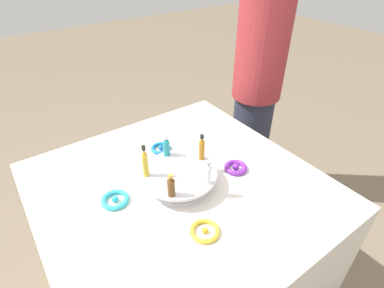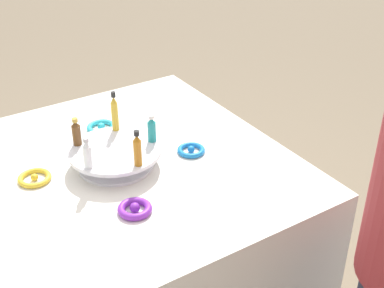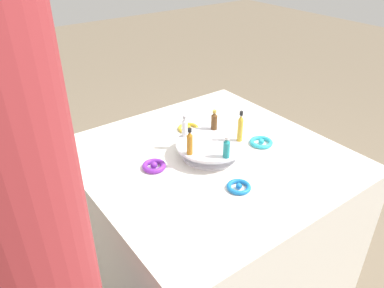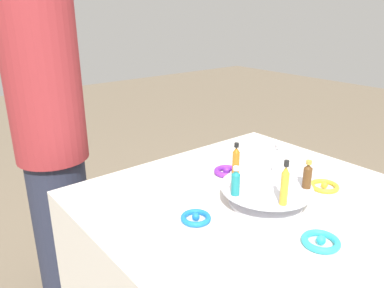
# 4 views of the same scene
# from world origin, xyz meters

# --- Properties ---
(party_table) EXTENTS (1.09, 1.09, 0.75)m
(party_table) POSITION_xyz_m (0.00, 0.00, 0.37)
(party_table) COLOR silver
(party_table) RESTS_ON ground_plane
(display_stand) EXTENTS (0.30, 0.30, 0.06)m
(display_stand) POSITION_xyz_m (0.00, 0.00, 0.78)
(display_stand) COLOR silver
(display_stand) RESTS_ON party_table
(bottle_clear) EXTENTS (0.03, 0.03, 0.10)m
(bottle_clear) POSITION_xyz_m (-0.06, 0.11, 0.86)
(bottle_clear) COLOR silver
(bottle_clear) RESTS_ON display_stand
(bottle_amber) EXTENTS (0.03, 0.03, 0.12)m
(bottle_amber) POSITION_xyz_m (-0.13, -0.02, 0.87)
(bottle_amber) COLOR #AD6B19
(bottle_amber) RESTS_ON display_stand
(bottle_teal) EXTENTS (0.03, 0.03, 0.10)m
(bottle_teal) POSITION_xyz_m (-0.02, -0.13, 0.85)
(bottle_teal) COLOR teal
(bottle_teal) RESTS_ON display_stand
(bottle_gold) EXTENTS (0.02, 0.02, 0.14)m
(bottle_gold) POSITION_xyz_m (0.11, -0.06, 0.88)
(bottle_gold) COLOR gold
(bottle_gold) RESTS_ON display_stand
(bottle_brown) EXTENTS (0.03, 0.03, 0.09)m
(bottle_brown) POSITION_xyz_m (0.09, 0.09, 0.85)
(bottle_brown) COLOR brown
(bottle_brown) RESTS_ON display_stand
(ribbon_bow_blue) EXTENTS (0.09, 0.09, 0.02)m
(ribbon_bow_blue) POSITION_xyz_m (-0.06, -0.25, 0.76)
(ribbon_bow_blue) COLOR blue
(ribbon_bow_blue) RESTS_ON party_table
(ribbon_bow_teal) EXTENTS (0.11, 0.11, 0.03)m
(ribbon_bow_teal) POSITION_xyz_m (0.25, -0.06, 0.76)
(ribbon_bow_teal) COLOR #2DB7CC
(ribbon_bow_teal) RESTS_ON party_table
(ribbon_bow_gold) EXTENTS (0.10, 0.10, 0.02)m
(ribbon_bow_gold) POSITION_xyz_m (0.06, 0.25, 0.75)
(ribbon_bow_gold) COLOR gold
(ribbon_bow_gold) RESTS_ON party_table
(ribbon_bow_purple) EXTENTS (0.10, 0.10, 0.03)m
(ribbon_bow_purple) POSITION_xyz_m (-0.25, 0.06, 0.76)
(ribbon_bow_purple) COLOR purple
(ribbon_bow_purple) RESTS_ON party_table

